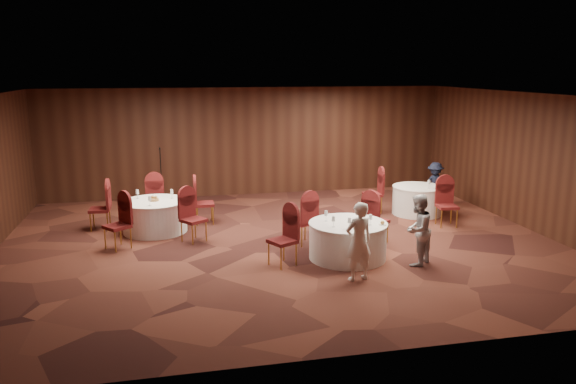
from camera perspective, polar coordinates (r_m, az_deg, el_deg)
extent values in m
plane|color=black|center=(12.36, -0.71, -5.22)|extent=(12.00, 12.00, 0.00)
plane|color=silver|center=(11.78, -0.75, 9.76)|extent=(12.00, 12.00, 0.00)
plane|color=black|center=(16.84, -4.18, 5.12)|extent=(12.00, 0.00, 12.00)
plane|color=black|center=(7.28, 7.27, -4.97)|extent=(12.00, 0.00, 12.00)
plane|color=black|center=(14.41, 23.37, 2.85)|extent=(0.00, 10.00, 10.00)
cylinder|color=silver|center=(11.39, 6.08, -4.97)|extent=(1.54, 1.54, 0.72)
cylinder|color=silver|center=(11.28, 6.12, -3.20)|extent=(1.57, 1.57, 0.03)
cylinder|color=silver|center=(13.49, -13.37, -2.45)|extent=(1.47, 1.47, 0.72)
cylinder|color=silver|center=(13.40, -13.45, -0.94)|extent=(1.50, 1.50, 0.03)
cylinder|color=silver|center=(15.08, 12.99, -0.85)|extent=(1.28, 1.28, 0.72)
cylinder|color=silver|center=(15.00, 13.06, 0.51)|extent=(1.31, 1.31, 0.03)
cylinder|color=silver|center=(10.97, 4.63, -3.54)|extent=(0.06, 0.06, 0.01)
cylinder|color=silver|center=(10.95, 4.64, -3.24)|extent=(0.01, 0.01, 0.11)
cone|color=silver|center=(10.92, 4.65, -2.71)|extent=(0.08, 0.08, 0.10)
cylinder|color=silver|center=(11.18, 8.35, -3.32)|extent=(0.06, 0.06, 0.01)
cylinder|color=silver|center=(11.16, 8.36, -3.03)|extent=(0.01, 0.01, 0.11)
cone|color=silver|center=(11.14, 8.37, -2.51)|extent=(0.08, 0.08, 0.10)
cylinder|color=silver|center=(11.66, 7.13, -2.61)|extent=(0.06, 0.06, 0.01)
cylinder|color=silver|center=(11.65, 7.14, -2.33)|extent=(0.01, 0.01, 0.11)
cone|color=silver|center=(11.62, 7.15, -1.83)|extent=(0.08, 0.08, 0.10)
cylinder|color=silver|center=(10.88, 6.24, -3.71)|extent=(0.06, 0.06, 0.01)
cylinder|color=silver|center=(10.86, 6.24, -3.41)|extent=(0.01, 0.01, 0.11)
cone|color=silver|center=(10.83, 6.26, -2.88)|extent=(0.08, 0.08, 0.10)
cylinder|color=silver|center=(11.36, 3.88, -2.95)|extent=(0.06, 0.06, 0.01)
cylinder|color=silver|center=(11.35, 3.88, -2.67)|extent=(0.01, 0.01, 0.11)
cone|color=silver|center=(11.32, 3.89, -2.15)|extent=(0.08, 0.08, 0.10)
cylinder|color=white|center=(10.82, 7.07, -3.80)|extent=(0.15, 0.15, 0.01)
sphere|color=#9E6B33|center=(10.81, 7.08, -3.59)|extent=(0.08, 0.08, 0.08)
cylinder|color=white|center=(11.22, 9.57, -3.28)|extent=(0.15, 0.15, 0.01)
sphere|color=#9E6B33|center=(11.21, 9.58, -3.08)|extent=(0.08, 0.08, 0.08)
cylinder|color=white|center=(11.81, 7.55, -2.42)|extent=(0.15, 0.15, 0.01)
sphere|color=#9E6B33|center=(11.80, 7.55, -2.22)|extent=(0.08, 0.08, 0.08)
cylinder|color=silver|center=(13.57, -11.70, -0.61)|extent=(0.06, 0.06, 0.01)
cylinder|color=silver|center=(13.56, -11.71, -0.37)|extent=(0.01, 0.01, 0.11)
cone|color=silver|center=(13.53, -11.73, 0.06)|extent=(0.08, 0.08, 0.10)
cylinder|color=silver|center=(13.71, -15.02, -0.65)|extent=(0.06, 0.06, 0.01)
cylinder|color=silver|center=(13.70, -15.04, -0.41)|extent=(0.01, 0.01, 0.11)
cone|color=silver|center=(13.68, -15.06, 0.02)|extent=(0.08, 0.08, 0.10)
cylinder|color=silver|center=(12.97, -13.85, -1.33)|extent=(0.06, 0.06, 0.01)
cylinder|color=silver|center=(12.96, -13.86, -1.08)|extent=(0.01, 0.01, 0.11)
cone|color=silver|center=(12.94, -13.89, -0.62)|extent=(0.08, 0.08, 0.10)
cylinder|color=olive|center=(13.39, -13.46, -0.75)|extent=(0.22, 0.22, 0.06)
sphere|color=#9E6B33|center=(13.40, -13.60, -0.49)|extent=(0.07, 0.07, 0.07)
sphere|color=#9E6B33|center=(13.36, -13.30, -0.52)|extent=(0.07, 0.07, 0.07)
cylinder|color=silver|center=(14.83, 14.09, 0.39)|extent=(0.06, 0.06, 0.01)
cylinder|color=silver|center=(14.82, 14.11, 0.61)|extent=(0.01, 0.01, 0.11)
cone|color=silver|center=(14.79, 14.13, 1.00)|extent=(0.08, 0.08, 0.10)
cylinder|color=black|center=(15.78, -12.61, -1.54)|extent=(0.24, 0.24, 0.02)
cylinder|color=black|center=(15.61, -12.76, 1.43)|extent=(0.02, 0.02, 1.65)
cylinder|color=black|center=(15.52, -12.90, 4.34)|extent=(0.04, 0.12, 0.04)
imported|color=white|center=(10.16, 7.19, -5.01)|extent=(0.59, 0.46, 1.45)
imported|color=#B6B6BB|center=(11.15, 13.01, -3.76)|extent=(0.87, 0.85, 1.41)
imported|color=black|center=(16.00, 14.70, 0.76)|extent=(0.82, 0.91, 1.23)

